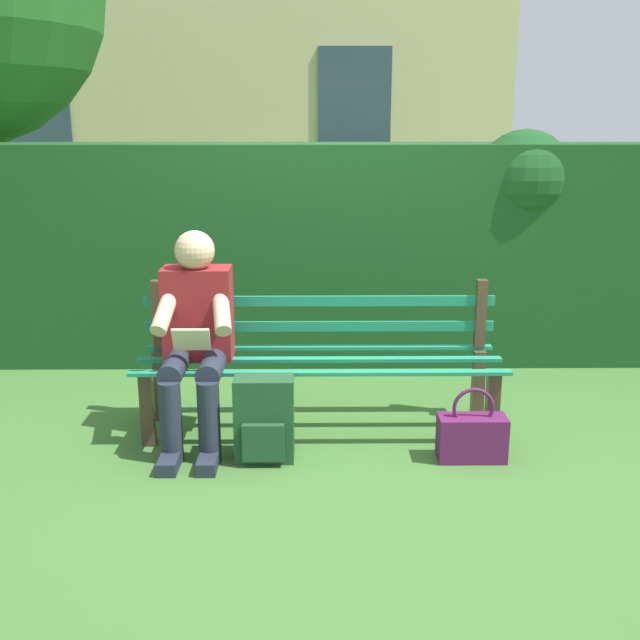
{
  "coord_description": "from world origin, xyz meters",
  "views": [
    {
      "loc": [
        0.04,
        4.04,
        1.74
      ],
      "look_at": [
        0.0,
        0.1,
        0.69
      ],
      "focal_mm": 41.86,
      "sensor_mm": 36.0,
      "label": 1
    }
  ],
  "objects_px": {
    "park_bench": "(320,357)",
    "backpack": "(264,420)",
    "handbag": "(472,436)",
    "person_seated": "(195,333)"
  },
  "relations": [
    {
      "from": "handbag",
      "to": "park_bench",
      "type": "bearing_deg",
      "value": -30.26
    },
    {
      "from": "park_bench",
      "to": "backpack",
      "type": "relative_size",
      "value": 4.53
    },
    {
      "from": "park_bench",
      "to": "person_seated",
      "type": "xyz_separation_m",
      "value": [
        0.68,
        0.18,
        0.19
      ]
    },
    {
      "from": "park_bench",
      "to": "backpack",
      "type": "height_order",
      "value": "park_bench"
    },
    {
      "from": "person_seated",
      "to": "backpack",
      "type": "xyz_separation_m",
      "value": [
        -0.39,
        0.28,
        -0.4
      ]
    },
    {
      "from": "handbag",
      "to": "backpack",
      "type": "bearing_deg",
      "value": -0.83
    },
    {
      "from": "park_bench",
      "to": "person_seated",
      "type": "relative_size",
      "value": 1.76
    },
    {
      "from": "park_bench",
      "to": "backpack",
      "type": "distance_m",
      "value": 0.58
    },
    {
      "from": "backpack",
      "to": "handbag",
      "type": "relative_size",
      "value": 1.13
    },
    {
      "from": "person_seated",
      "to": "handbag",
      "type": "bearing_deg",
      "value": 168.89
    }
  ]
}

